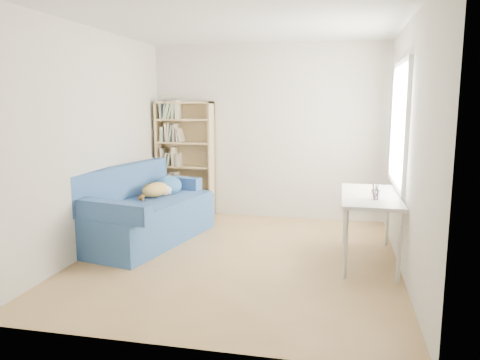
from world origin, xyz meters
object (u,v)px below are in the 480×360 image
sofa (145,213)px  pen_cup (375,194)px  desk (370,200)px  bookshelf (185,163)px

sofa → pen_cup: size_ratio=12.59×
sofa → desk: 2.77m
bookshelf → desk: bearing=-31.0°
bookshelf → desk: 3.13m
sofa → bookshelf: size_ratio=1.20×
desk → pen_cup: (0.03, -0.26, 0.13)m
bookshelf → desk: bookshelf is taller
pen_cup → bookshelf: bearing=145.5°
sofa → bookshelf: bearing=99.4°
bookshelf → pen_cup: bookshelf is taller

